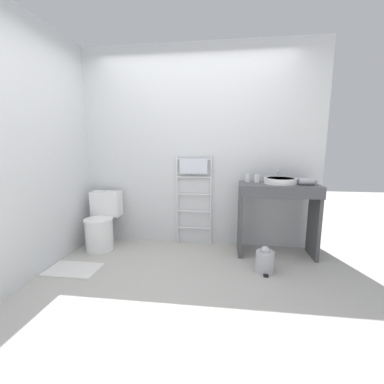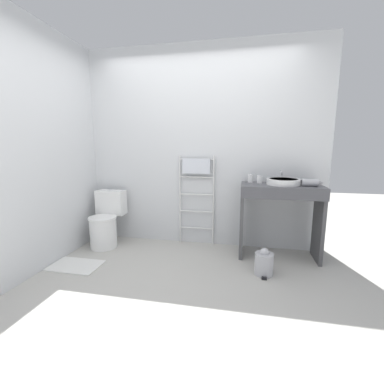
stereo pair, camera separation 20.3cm
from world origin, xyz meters
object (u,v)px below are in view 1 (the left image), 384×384
(toilet, at_px, (102,224))
(towel_radiator, at_px, (194,181))
(cup_near_wall, at_px, (248,178))
(hair_dryer, at_px, (307,181))
(cup_near_edge, at_px, (257,179))
(trash_bin, at_px, (265,261))
(sink_basin, at_px, (280,181))

(toilet, bearing_deg, towel_radiator, 13.79)
(towel_radiator, bearing_deg, cup_near_wall, -6.88)
(cup_near_wall, distance_m, hair_dryer, 0.68)
(toilet, height_order, cup_near_wall, cup_near_wall)
(cup_near_edge, distance_m, trash_bin, 1.01)
(sink_basin, bearing_deg, toilet, -177.69)
(towel_radiator, bearing_deg, hair_dryer, -11.09)
(towel_radiator, bearing_deg, trash_bin, -39.98)
(sink_basin, relative_size, cup_near_edge, 4.22)
(towel_radiator, xyz_separation_m, hair_dryer, (1.36, -0.27, 0.06))
(sink_basin, height_order, cup_near_wall, cup_near_wall)
(cup_near_wall, xyz_separation_m, hair_dryer, (0.66, -0.18, -0.01))
(cup_near_wall, distance_m, cup_near_edge, 0.12)
(cup_near_wall, bearing_deg, trash_bin, -76.15)
(cup_near_edge, xyz_separation_m, trash_bin, (0.05, -0.60, -0.81))
(sink_basin, xyz_separation_m, hair_dryer, (0.29, -0.07, 0.00))
(hair_dryer, xyz_separation_m, trash_bin, (-0.50, -0.45, -0.80))
(toilet, relative_size, cup_near_wall, 7.39)
(toilet, bearing_deg, cup_near_edge, 4.91)
(cup_near_wall, distance_m, trash_bin, 1.04)
(towel_radiator, height_order, trash_bin, towel_radiator)
(toilet, distance_m, cup_near_wall, 1.99)
(cup_near_wall, xyz_separation_m, trash_bin, (0.16, -0.63, -0.81))
(cup_near_wall, height_order, cup_near_edge, cup_near_wall)
(toilet, relative_size, cup_near_edge, 8.14)
(trash_bin, bearing_deg, towel_radiator, 140.02)
(toilet, xyz_separation_m, sink_basin, (2.26, 0.09, 0.60))
(toilet, bearing_deg, trash_bin, -11.77)
(cup_near_edge, bearing_deg, hair_dryer, -14.89)
(sink_basin, distance_m, trash_bin, 0.98)
(towel_radiator, height_order, sink_basin, towel_radiator)
(hair_dryer, bearing_deg, cup_near_wall, 164.58)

